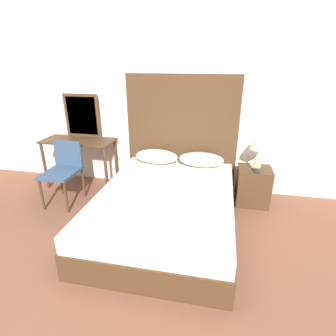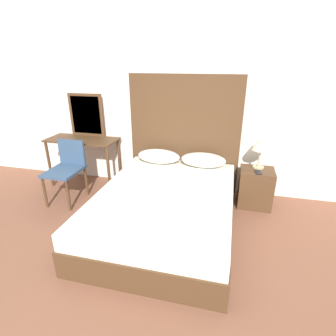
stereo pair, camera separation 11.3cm
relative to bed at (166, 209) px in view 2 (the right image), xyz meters
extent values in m
plane|color=brown|center=(-0.13, -1.34, -0.23)|extent=(16.00, 16.00, 0.00)
cube|color=white|center=(-0.13, 1.17, 1.12)|extent=(10.00, 0.06, 2.70)
cube|color=#4C331E|center=(0.00, 0.00, -0.09)|extent=(1.55, 2.13, 0.29)
cube|color=silver|center=(0.00, 0.00, 0.15)|extent=(1.52, 2.09, 0.18)
cube|color=#4C331E|center=(0.00, 1.09, 0.62)|extent=(1.63, 0.05, 1.71)
ellipsoid|color=silver|center=(-0.33, 0.86, 0.34)|extent=(0.63, 0.31, 0.20)
ellipsoid|color=silver|center=(0.33, 0.86, 0.34)|extent=(0.63, 0.31, 0.20)
cube|color=#B7B7BC|center=(0.27, -0.03, 0.24)|extent=(0.12, 0.16, 0.01)
cube|color=#4C331E|center=(1.07, 0.78, 0.03)|extent=(0.44, 0.38, 0.53)
cylinder|color=tan|center=(1.07, 0.85, 0.31)|extent=(0.15, 0.15, 0.02)
cylinder|color=tan|center=(1.07, 0.85, 0.44)|extent=(0.02, 0.02, 0.24)
cone|color=beige|center=(1.07, 0.85, 0.65)|extent=(0.23, 0.23, 0.19)
cube|color=black|center=(1.06, 0.68, 0.30)|extent=(0.10, 0.16, 0.01)
cube|color=#4C331E|center=(-1.55, 0.83, 0.52)|extent=(1.09, 0.47, 0.02)
cylinder|color=#4C331E|center=(-2.05, 0.63, 0.14)|extent=(0.04, 0.04, 0.74)
cylinder|color=#4C331E|center=(-1.04, 0.63, 0.14)|extent=(0.04, 0.04, 0.74)
cylinder|color=#4C331E|center=(-2.05, 1.03, 0.14)|extent=(0.04, 0.04, 0.74)
cylinder|color=#4C331E|center=(-1.04, 1.03, 0.14)|extent=(0.04, 0.04, 0.74)
cube|color=#4C331E|center=(-1.55, 1.04, 0.86)|extent=(0.56, 0.03, 0.65)
cube|color=#B2BCC6|center=(-1.55, 1.03, 0.86)|extent=(0.48, 0.01, 0.58)
cube|color=#334C6B|center=(-1.52, 0.26, 0.23)|extent=(0.42, 0.52, 0.04)
cube|color=#334C6B|center=(-1.52, 0.50, 0.43)|extent=(0.40, 0.04, 0.36)
cylinder|color=#4C331E|center=(-1.70, 0.03, -0.01)|extent=(0.04, 0.04, 0.44)
cylinder|color=#4C331E|center=(-1.34, 0.03, -0.01)|extent=(0.04, 0.04, 0.44)
cylinder|color=#4C331E|center=(-1.70, 0.49, -0.01)|extent=(0.04, 0.04, 0.44)
cylinder|color=#4C331E|center=(-1.34, 0.49, -0.01)|extent=(0.04, 0.04, 0.44)
camera|label=1|loc=(0.57, -2.65, 1.64)|focal=28.00mm
camera|label=2|loc=(0.68, -2.63, 1.64)|focal=28.00mm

